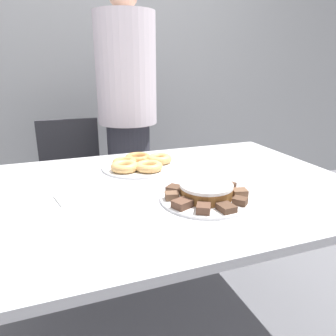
{
  "coord_description": "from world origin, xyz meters",
  "views": [
    {
      "loc": [
        -0.45,
        -1.17,
        1.22
      ],
      "look_at": [
        0.0,
        0.05,
        0.81
      ],
      "focal_mm": 35.0,
      "sensor_mm": 36.0,
      "label": 1
    }
  ],
  "objects": [
    {
      "name": "lamington_3",
      "position": [
        0.08,
        -0.31,
        0.77
      ],
      "size": [
        0.05,
        0.06,
        0.02
      ],
      "rotation": [
        0.0,
        0.0,
        4.8
      ],
      "color": "#513828",
      "rests_on": "plate_cake"
    },
    {
      "name": "lamington_6",
      "position": [
        0.18,
        -0.13,
        0.77
      ],
      "size": [
        0.07,
        0.07,
        0.02
      ],
      "rotation": [
        0.0,
        0.0,
        6.69
      ],
      "color": "#513828",
      "rests_on": "plate_cake"
    },
    {
      "name": "office_chair_left",
      "position": [
        -0.34,
        0.93,
        0.41
      ],
      "size": [
        0.47,
        0.47,
        0.87
      ],
      "rotation": [
        0.0,
        0.0,
        -0.07
      ],
      "color": "black",
      "rests_on": "ground_plane"
    },
    {
      "name": "donut_2",
      "position": [
        -0.12,
        0.31,
        0.77
      ],
      "size": [
        0.11,
        0.11,
        0.03
      ],
      "color": "tan",
      "rests_on": "plate_donuts"
    },
    {
      "name": "donut_1",
      "position": [
        -0.04,
        0.36,
        0.77
      ],
      "size": [
        0.13,
        0.13,
        0.03
      ],
      "color": "#D18E4C",
      "rests_on": "plate_donuts"
    },
    {
      "name": "frosted_cake",
      "position": [
        0.06,
        -0.18,
        0.78
      ],
      "size": [
        0.19,
        0.19,
        0.05
      ],
      "color": "brown",
      "rests_on": "plate_cake"
    },
    {
      "name": "wall_back",
      "position": [
        0.0,
        1.65,
        1.3
      ],
      "size": [
        8.0,
        0.05,
        2.6
      ],
      "color": "#A8AAAD",
      "rests_on": "ground_plane"
    },
    {
      "name": "ground_plane",
      "position": [
        0.0,
        0.0,
        0.0
      ],
      "size": [
        12.0,
        12.0,
        0.0
      ],
      "primitive_type": "plane",
      "color": "slate"
    },
    {
      "name": "donut_5",
      "position": [
        0.05,
        0.29,
        0.77
      ],
      "size": [
        0.12,
        0.12,
        0.04
      ],
      "color": "#E5AD66",
      "rests_on": "plate_donuts"
    },
    {
      "name": "plate_cake",
      "position": [
        0.06,
        -0.18,
        0.75
      ],
      "size": [
        0.34,
        0.34,
        0.01
      ],
      "color": "white",
      "rests_on": "table"
    },
    {
      "name": "donut_0",
      "position": [
        -0.06,
        0.27,
        0.77
      ],
      "size": [
        0.11,
        0.11,
        0.03
      ],
      "color": "#D18E4C",
      "rests_on": "plate_donuts"
    },
    {
      "name": "lamington_8",
      "position": [
        0.05,
        -0.06,
        0.77
      ],
      "size": [
        0.04,
        0.05,
        0.02
      ],
      "rotation": [
        0.0,
        0.0,
        7.94
      ],
      "color": "brown",
      "rests_on": "plate_cake"
    },
    {
      "name": "lamington_4",
      "position": [
        0.15,
        -0.28,
        0.77
      ],
      "size": [
        0.06,
        0.06,
        0.02
      ],
      "rotation": [
        0.0,
        0.0,
        5.43
      ],
      "color": "#513828",
      "rests_on": "plate_cake"
    },
    {
      "name": "lamington_7",
      "position": [
        0.13,
        -0.08,
        0.77
      ],
      "size": [
        0.05,
        0.06,
        0.03
      ],
      "rotation": [
        0.0,
        0.0,
        7.32
      ],
      "color": "brown",
      "rests_on": "plate_cake"
    },
    {
      "name": "lamington_9",
      "position": [
        -0.02,
        -0.09,
        0.77
      ],
      "size": [
        0.08,
        0.08,
        0.02
      ],
      "rotation": [
        0.0,
        0.0,
        8.57
      ],
      "color": "#513828",
      "rests_on": "plate_cake"
    },
    {
      "name": "donut_4",
      "position": [
        -0.04,
        0.19,
        0.77
      ],
      "size": [
        0.13,
        0.13,
        0.04
      ],
      "color": "#E5AD66",
      "rests_on": "plate_donuts"
    },
    {
      "name": "plate_donuts",
      "position": [
        -0.06,
        0.27,
        0.75
      ],
      "size": [
        0.35,
        0.35,
        0.01
      ],
      "color": "white",
      "rests_on": "table"
    },
    {
      "name": "lamington_2",
      "position": [
        -0.0,
        -0.29,
        0.77
      ],
      "size": [
        0.07,
        0.07,
        0.03
      ],
      "rotation": [
        0.0,
        0.0,
        4.17
      ],
      "color": "brown",
      "rests_on": "plate_cake"
    },
    {
      "name": "lamington_0",
      "position": [
        -0.06,
        -0.16,
        0.77
      ],
      "size": [
        0.06,
        0.05,
        0.03
      ],
      "rotation": [
        0.0,
        0.0,
        2.92
      ],
      "color": "brown",
      "rests_on": "plate_cake"
    },
    {
      "name": "lamington_1",
      "position": [
        -0.05,
        -0.23,
        0.77
      ],
      "size": [
        0.07,
        0.07,
        0.03
      ],
      "rotation": [
        0.0,
        0.0,
        3.55
      ],
      "color": "brown",
      "rests_on": "plate_cake"
    },
    {
      "name": "table",
      "position": [
        0.0,
        0.0,
        0.67
      ],
      "size": [
        1.51,
        1.1,
        0.75
      ],
      "color": "silver",
      "rests_on": "ground_plane"
    },
    {
      "name": "lamington_5",
      "position": [
        0.19,
        -0.21,
        0.77
      ],
      "size": [
        0.06,
        0.06,
        0.02
      ],
      "rotation": [
        0.0,
        0.0,
        6.06
      ],
      "color": "brown",
      "rests_on": "plate_cake"
    },
    {
      "name": "napkin",
      "position": [
        -0.37,
        -0.0,
        0.75
      ],
      "size": [
        0.16,
        0.14,
        0.01
      ],
      "color": "white",
      "rests_on": "table"
    },
    {
      "name": "donut_3",
      "position": [
        -0.14,
        0.22,
        0.77
      ],
      "size": [
        0.13,
        0.13,
        0.04
      ],
      "color": "#E5AD66",
      "rests_on": "plate_donuts"
    },
    {
      "name": "person_standing",
      "position": [
        0.05,
        0.92,
        0.89
      ],
      "size": [
        0.38,
        0.38,
        1.69
      ],
      "color": "#383842",
      "rests_on": "ground_plane"
    }
  ]
}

